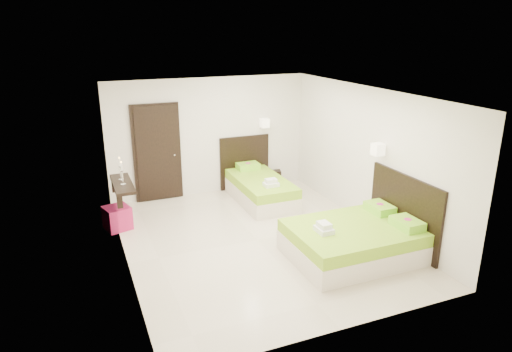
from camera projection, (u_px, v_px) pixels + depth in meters
name	position (u px, v px, depth m)	size (l,w,h in m)	color
floor	(257.00, 240.00, 8.14)	(5.50, 5.50, 0.00)	beige
bed_single	(259.00, 187.00, 9.95)	(1.19, 1.99, 1.64)	beige
bed_double	(357.00, 238.00, 7.51)	(2.05, 1.74, 1.69)	beige
nightstand	(272.00, 177.00, 11.03)	(0.38, 0.34, 0.34)	black
ottoman	(117.00, 218.00, 8.53)	(0.44, 0.44, 0.44)	#A1154B
door	(157.00, 153.00, 9.75)	(1.02, 0.15, 2.14)	black
console_shelf	(122.00, 184.00, 8.54)	(0.35, 1.20, 0.78)	black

